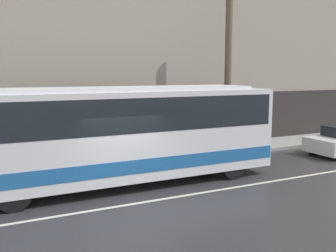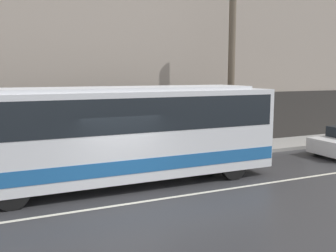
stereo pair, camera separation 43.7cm
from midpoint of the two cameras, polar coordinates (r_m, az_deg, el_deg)
name	(u,v)px [view 1 (the left image)]	position (r m, az deg, el deg)	size (l,w,h in m)	color
ground_plane	(133,204)	(11.28, -6.42, -11.73)	(60.00, 60.00, 0.00)	#2D2D30
sidewalk	(88,163)	(16.08, -12.80, -5.57)	(60.00, 2.45, 0.17)	gray
building_facade	(76,26)	(17.10, -14.52, 14.56)	(60.00, 0.35, 12.07)	gray
lane_stripe	(133,204)	(11.27, -6.42, -11.72)	(54.00, 0.14, 0.01)	beige
transit_bus	(115,131)	(12.69, -9.08, -0.76)	(11.43, 2.48, 3.35)	silver
utility_pole_near	(228,72)	(17.77, 8.42, 8.08)	(0.32, 0.32, 7.37)	brown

